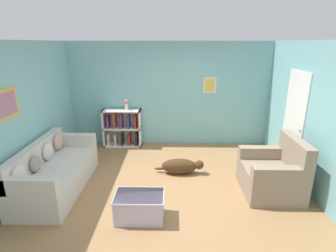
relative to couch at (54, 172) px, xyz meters
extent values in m
plane|color=#997047|center=(2.04, 0.12, -0.33)|extent=(14.00, 14.00, 0.00)
cube|color=#7AB7BC|center=(2.04, 2.37, 0.97)|extent=(5.60, 0.10, 2.60)
cube|color=silver|center=(3.04, 2.31, 1.22)|extent=(0.32, 0.02, 0.40)
cube|color=#DBBC56|center=(3.04, 2.30, 1.22)|extent=(0.24, 0.01, 0.32)
cube|color=#7AB7BC|center=(-0.51, 0.12, 0.97)|extent=(0.10, 5.00, 2.60)
cube|color=gold|center=(-0.45, -0.28, 1.32)|extent=(0.02, 0.56, 0.48)
cube|color=#A37089|center=(-0.44, -0.28, 1.32)|extent=(0.01, 0.44, 0.36)
cube|color=#7AB7BC|center=(4.59, 0.12, 0.97)|extent=(0.10, 5.00, 2.60)
cube|color=white|center=(4.53, 0.82, 0.70)|extent=(0.02, 0.84, 2.05)
sphere|color=tan|center=(4.50, 0.47, 0.67)|extent=(0.05, 0.05, 0.05)
cube|color=beige|center=(0.05, 0.00, -0.09)|extent=(0.88, 2.02, 0.47)
cube|color=beige|center=(-0.31, 0.00, 0.33)|extent=(0.16, 2.02, 0.38)
cube|color=beige|center=(0.05, -0.93, 0.27)|extent=(0.88, 0.16, 0.26)
cube|color=beige|center=(0.05, 0.93, 0.27)|extent=(0.88, 0.16, 0.26)
ellipsoid|color=beige|center=(-0.19, -0.71, 0.31)|extent=(0.14, 0.34, 0.34)
ellipsoid|color=gray|center=(-0.19, -0.24, 0.29)|extent=(0.14, 0.29, 0.29)
ellipsoid|color=beige|center=(-0.19, 0.23, 0.30)|extent=(0.14, 0.32, 0.32)
ellipsoid|color=tan|center=(-0.19, 0.71, 0.32)|extent=(0.14, 0.35, 0.35)
cube|color=silver|center=(0.38, 2.13, 0.15)|extent=(0.04, 0.35, 0.95)
cube|color=silver|center=(1.30, 2.13, 0.15)|extent=(0.04, 0.35, 0.95)
cube|color=silver|center=(0.84, 2.30, 0.15)|extent=(0.95, 0.02, 0.95)
cube|color=silver|center=(0.84, 2.13, -0.31)|extent=(0.95, 0.35, 0.04)
cube|color=silver|center=(0.84, 2.13, 0.15)|extent=(0.95, 0.35, 0.04)
cube|color=silver|center=(0.84, 2.13, 0.60)|extent=(0.95, 0.35, 0.04)
cube|color=silver|center=(0.48, 2.12, -0.16)|extent=(0.04, 0.26, 0.31)
cube|color=#7A2D84|center=(0.49, 2.12, 0.32)|extent=(0.04, 0.26, 0.31)
cube|color=silver|center=(0.66, 2.12, -0.16)|extent=(0.04, 0.26, 0.29)
cube|color=brown|center=(0.66, 2.12, 0.36)|extent=(0.04, 0.26, 0.39)
cube|color=black|center=(0.83, 2.12, -0.15)|extent=(0.03, 0.26, 0.33)
cube|color=#7A2D84|center=(0.84, 2.12, 0.34)|extent=(0.03, 0.26, 0.35)
cube|color=#B22823|center=(1.02, 2.12, -0.15)|extent=(0.04, 0.26, 0.32)
cube|color=#234C9E|center=(1.02, 2.12, 0.32)|extent=(0.03, 0.26, 0.32)
cube|color=black|center=(1.20, 2.12, -0.12)|extent=(0.05, 0.26, 0.38)
cube|color=#B22823|center=(1.19, 2.12, 0.32)|extent=(0.04, 0.26, 0.32)
cube|color=gray|center=(3.85, -0.03, -0.09)|extent=(0.93, 1.03, 0.47)
cube|color=gray|center=(4.23, -0.03, 0.41)|extent=(0.18, 1.03, 0.54)
cube|color=gray|center=(3.85, -0.46, 0.25)|extent=(0.93, 0.18, 0.22)
cube|color=gray|center=(3.85, 0.39, 0.25)|extent=(0.93, 0.18, 0.22)
cube|color=#BCB2D1|center=(1.64, -0.82, -0.13)|extent=(0.71, 0.45, 0.40)
cube|color=silver|center=(1.64, -0.82, 0.05)|extent=(0.74, 0.47, 0.03)
ellipsoid|color=#472D19|center=(2.27, 0.63, -0.17)|extent=(0.72, 0.29, 0.32)
sphere|color=#472D19|center=(2.67, 0.63, -0.13)|extent=(0.18, 0.18, 0.18)
ellipsoid|color=#472D19|center=(1.86, 0.67, -0.25)|extent=(0.20, 0.05, 0.05)
cylinder|color=silver|center=(0.98, 2.13, 0.71)|extent=(0.08, 0.08, 0.17)
sphere|color=#E06B70|center=(0.98, 2.13, 0.83)|extent=(0.10, 0.10, 0.10)
camera|label=1|loc=(2.13, -4.19, 2.23)|focal=28.00mm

